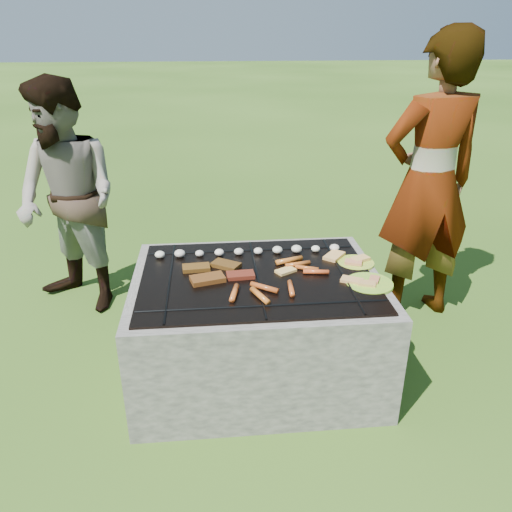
{
  "coord_description": "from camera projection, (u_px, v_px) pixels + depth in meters",
  "views": [
    {
      "loc": [
        -0.23,
        -2.32,
        1.79
      ],
      "look_at": [
        0.0,
        0.05,
        0.7
      ],
      "focal_mm": 35.0,
      "sensor_mm": 36.0,
      "label": 1
    }
  ],
  "objects": [
    {
      "name": "lawn",
      "position": [
        257.0,
        370.0,
        2.86
      ],
      "size": [
        60.0,
        60.0,
        0.0
      ],
      "primitive_type": "plane",
      "color": "#2A4B12",
      "rests_on": "ground"
    },
    {
      "name": "fire_pit",
      "position": [
        257.0,
        329.0,
        2.74
      ],
      "size": [
        1.3,
        1.0,
        0.62
      ],
      "color": "gray",
      "rests_on": "ground"
    },
    {
      "name": "mushrooms",
      "position": [
        249.0,
        251.0,
        2.84
      ],
      "size": [
        1.06,
        0.06,
        0.04
      ],
      "color": "#F1ECCD",
      "rests_on": "fire_pit"
    },
    {
      "name": "pork_slabs",
      "position": [
        216.0,
        272.0,
        2.61
      ],
      "size": [
        0.38,
        0.31,
        0.03
      ],
      "color": "#8F591A",
      "rests_on": "fire_pit"
    },
    {
      "name": "sausages",
      "position": [
        280.0,
        278.0,
        2.54
      ],
      "size": [
        0.54,
        0.5,
        0.03
      ],
      "color": "orange",
      "rests_on": "fire_pit"
    },
    {
      "name": "bread_on_grate",
      "position": [
        328.0,
        265.0,
        2.7
      ],
      "size": [
        0.44,
        0.43,
        0.02
      ],
      "color": "#E9C877",
      "rests_on": "fire_pit"
    },
    {
      "name": "plate_far",
      "position": [
        356.0,
        262.0,
        2.75
      ],
      "size": [
        0.24,
        0.24,
        0.03
      ],
      "color": "yellow",
      "rests_on": "fire_pit"
    },
    {
      "name": "plate_near",
      "position": [
        369.0,
        284.0,
        2.53
      ],
      "size": [
        0.28,
        0.28,
        0.03
      ],
      "color": "yellow",
      "rests_on": "fire_pit"
    },
    {
      "name": "cook",
      "position": [
        429.0,
        184.0,
        3.1
      ],
      "size": [
        0.73,
        0.54,
        1.82
      ],
      "primitive_type": "imported",
      "rotation": [
        0.0,
        0.0,
        3.32
      ],
      "color": "gray",
      "rests_on": "ground"
    },
    {
      "name": "bystander",
      "position": [
        68.0,
        200.0,
        3.24
      ],
      "size": [
        0.95,
        0.92,
        1.54
      ],
      "primitive_type": "imported",
      "rotation": [
        0.0,
        0.0,
        -0.64
      ],
      "color": "gray",
      "rests_on": "ground"
    }
  ]
}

